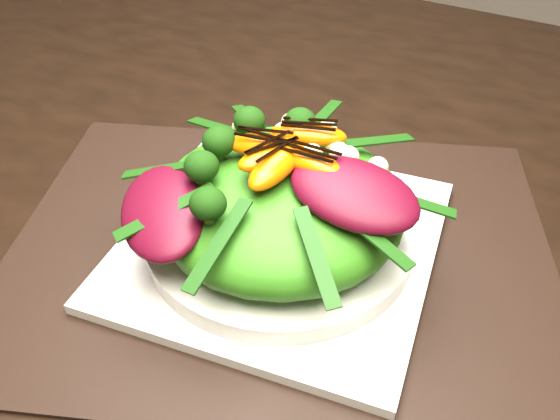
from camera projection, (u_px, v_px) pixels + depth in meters
The scene contains 10 objects.
dining_table at pixel (256, 139), 0.68m from camera, with size 1.60×0.90×0.75m, color black.
placemat at pixel (280, 248), 0.51m from camera, with size 0.46×0.35×0.00m, color black.
plate_base at pixel (280, 242), 0.51m from camera, with size 0.26×0.26×0.01m, color silver.
salad_bowl at pixel (280, 231), 0.50m from camera, with size 0.23×0.23×0.02m, color silver.
lettuce_mound at pixel (280, 203), 0.48m from camera, with size 0.20×0.20×0.07m, color #347415.
radicchio_leaf at pixel (354, 194), 0.43m from camera, with size 0.10×0.06×0.02m, color #420715.
orange_segment at pixel (262, 146), 0.47m from camera, with size 0.06×0.03×0.02m, color #E65003.
broccoli_floret at pixel (221, 122), 0.49m from camera, with size 0.04×0.04×0.04m, color black.
macadamia_nut at pixel (276, 211), 0.41m from camera, with size 0.02×0.02×0.02m, color beige.
balsamic_drizzle at pixel (262, 137), 0.46m from camera, with size 0.05×0.00×0.00m, color black.
Camera 1 is at (0.30, -0.49, 1.11)m, focal length 38.00 mm.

